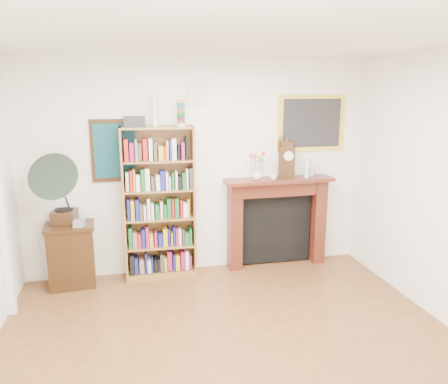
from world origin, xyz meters
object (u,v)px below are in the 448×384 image
at_px(mantel_clock, 287,161).
at_px(teacup, 273,177).
at_px(side_cabinet, 72,255).
at_px(flower_vase, 257,174).
at_px(bottle_right, 312,169).
at_px(cd_stack, 79,223).
at_px(bottle_left, 307,169).
at_px(gramophone, 60,185).
at_px(bookshelf, 159,195).
at_px(fireplace, 277,213).

height_order(mantel_clock, teacup, mantel_clock).
distance_m(side_cabinet, flower_vase, 2.55).
relative_size(side_cabinet, bottle_right, 3.97).
distance_m(cd_stack, teacup, 2.50).
bearing_deg(side_cabinet, bottle_left, -2.92).
bearing_deg(gramophone, side_cabinet, 68.65).
bearing_deg(mantel_clock, bottle_right, 30.77).
distance_m(bookshelf, side_cabinet, 1.30).
distance_m(side_cabinet, cd_stack, 0.47).
relative_size(teacup, bottle_right, 0.44).
bearing_deg(teacup, fireplace, 50.13).
bearing_deg(mantel_clock, bottle_left, 20.44).
bearing_deg(side_cabinet, bookshelf, -1.14).
distance_m(fireplace, gramophone, 2.81).
bearing_deg(bookshelf, bottle_right, 2.92).
bearing_deg(mantel_clock, side_cabinet, -153.65).
bearing_deg(bottle_right, mantel_clock, -174.20).
bearing_deg(teacup, side_cabinet, 179.86).
distance_m(cd_stack, flower_vase, 2.30).
bearing_deg(side_cabinet, cd_stack, -42.12).
distance_m(side_cabinet, gramophone, 0.91).
height_order(bookshelf, fireplace, bookshelf).
relative_size(bookshelf, fireplace, 1.53).
distance_m(bookshelf, gramophone, 1.18).
distance_m(bookshelf, bottle_right, 2.09).
bearing_deg(bookshelf, bottle_left, 1.24).
height_order(fireplace, gramophone, gramophone).
bearing_deg(teacup, bottle_left, 6.03).
bearing_deg(fireplace, side_cabinet, -178.74).
relative_size(side_cabinet, cd_stack, 6.61).
bearing_deg(flower_vase, cd_stack, -176.28).
distance_m(side_cabinet, fireplace, 2.72).
distance_m(gramophone, bottle_left, 3.13).
height_order(side_cabinet, mantel_clock, mantel_clock).
xyz_separation_m(teacup, bottle_right, (0.58, 0.11, 0.07)).
bearing_deg(bookshelf, mantel_clock, 1.97).
height_order(gramophone, teacup, gramophone).
distance_m(side_cabinet, mantel_clock, 3.00).
bearing_deg(gramophone, teacup, 9.65).
distance_m(teacup, bottle_right, 0.60).
distance_m(mantel_clock, teacup, 0.30).
distance_m(cd_stack, mantel_clock, 2.75).
bearing_deg(gramophone, bookshelf, 14.81).
height_order(flower_vase, bottle_right, bottle_right).
bearing_deg(fireplace, cd_stack, -176.32).
distance_m(gramophone, teacup, 2.64).
relative_size(bookshelf, cd_stack, 18.74).
bearing_deg(bottle_right, fireplace, 177.76).
xyz_separation_m(bookshelf, side_cabinet, (-1.10, -0.05, -0.70)).
bearing_deg(fireplace, gramophone, -176.90).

